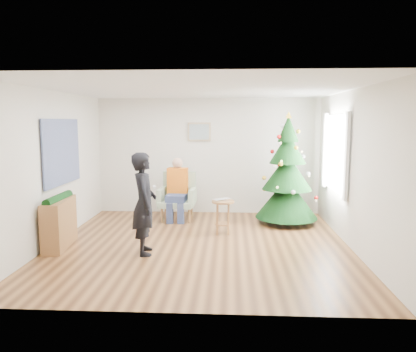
# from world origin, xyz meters

# --- Properties ---
(floor) EXTENTS (5.00, 5.00, 0.00)m
(floor) POSITION_xyz_m (0.00, 0.00, 0.00)
(floor) COLOR brown
(floor) RESTS_ON ground
(ceiling) EXTENTS (5.00, 5.00, 0.00)m
(ceiling) POSITION_xyz_m (0.00, 0.00, 2.60)
(ceiling) COLOR white
(ceiling) RESTS_ON wall_back
(wall_back) EXTENTS (5.00, 0.00, 5.00)m
(wall_back) POSITION_xyz_m (0.00, 2.50, 1.30)
(wall_back) COLOR silver
(wall_back) RESTS_ON floor
(wall_front) EXTENTS (5.00, 0.00, 5.00)m
(wall_front) POSITION_xyz_m (0.00, -2.50, 1.30)
(wall_front) COLOR silver
(wall_front) RESTS_ON floor
(wall_left) EXTENTS (0.00, 5.00, 5.00)m
(wall_left) POSITION_xyz_m (-2.50, 0.00, 1.30)
(wall_left) COLOR silver
(wall_left) RESTS_ON floor
(wall_right) EXTENTS (0.00, 5.00, 5.00)m
(wall_right) POSITION_xyz_m (2.50, 0.00, 1.30)
(wall_right) COLOR silver
(wall_right) RESTS_ON floor
(window_panel) EXTENTS (0.04, 1.30, 1.40)m
(window_panel) POSITION_xyz_m (2.47, 1.00, 1.50)
(window_panel) COLOR white
(window_panel) RESTS_ON wall_right
(curtains) EXTENTS (0.05, 1.75, 1.50)m
(curtains) POSITION_xyz_m (2.44, 1.00, 1.50)
(curtains) COLOR white
(curtains) RESTS_ON wall_right
(christmas_tree) EXTENTS (1.26, 1.26, 2.28)m
(christmas_tree) POSITION_xyz_m (1.66, 1.58, 1.03)
(christmas_tree) COLOR #3F2816
(christmas_tree) RESTS_ON floor
(stool) EXTENTS (0.42, 0.42, 0.63)m
(stool) POSITION_xyz_m (0.37, 0.71, 0.32)
(stool) COLOR brown
(stool) RESTS_ON floor
(laptop) EXTENTS (0.41, 0.39, 0.03)m
(laptop) POSITION_xyz_m (0.37, 0.71, 0.64)
(laptop) COLOR silver
(laptop) RESTS_ON stool
(armchair) EXTENTS (0.81, 0.74, 1.01)m
(armchair) POSITION_xyz_m (-0.61, 1.77, 0.37)
(armchair) COLOR #95AB8A
(armchair) RESTS_ON floor
(seated_person) EXTENTS (0.44, 0.63, 1.32)m
(seated_person) POSITION_xyz_m (-0.62, 1.71, 0.68)
(seated_person) COLOR navy
(seated_person) RESTS_ON armchair
(standing_man) EXTENTS (0.51, 0.66, 1.61)m
(standing_man) POSITION_xyz_m (-0.84, -0.50, 0.81)
(standing_man) COLOR black
(standing_man) RESTS_ON floor
(game_controller) EXTENTS (0.06, 0.13, 0.04)m
(game_controller) POSITION_xyz_m (-0.67, -0.53, 1.07)
(game_controller) COLOR white
(game_controller) RESTS_ON standing_man
(console) EXTENTS (0.40, 1.02, 0.80)m
(console) POSITION_xyz_m (-2.33, -0.25, 0.40)
(console) COLOR brown
(console) RESTS_ON floor
(garland) EXTENTS (0.14, 0.90, 0.14)m
(garland) POSITION_xyz_m (-2.33, -0.25, 0.82)
(garland) COLOR black
(garland) RESTS_ON console
(tapestry) EXTENTS (0.03, 1.50, 1.15)m
(tapestry) POSITION_xyz_m (-2.46, 0.30, 1.55)
(tapestry) COLOR black
(tapestry) RESTS_ON wall_left
(framed_picture) EXTENTS (0.52, 0.05, 0.42)m
(framed_picture) POSITION_xyz_m (-0.20, 2.46, 1.85)
(framed_picture) COLOR tan
(framed_picture) RESTS_ON wall_back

